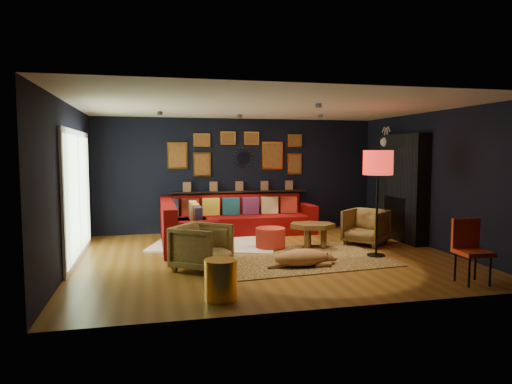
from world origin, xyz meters
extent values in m
plane|color=brown|center=(0.00, 0.00, 0.00)|extent=(6.50, 6.50, 0.00)
plane|color=black|center=(0.00, 2.75, 1.30)|extent=(6.50, 0.00, 6.50)
plane|color=black|center=(0.00, -2.75, 1.30)|extent=(6.50, 0.00, 6.50)
plane|color=black|center=(-3.25, 0.00, 1.30)|extent=(0.00, 5.50, 5.50)
plane|color=black|center=(3.25, 0.00, 1.30)|extent=(0.00, 5.50, 5.50)
plane|color=silver|center=(0.00, 0.00, 2.60)|extent=(6.50, 6.50, 0.00)
cube|color=#6E0709|center=(-0.20, 2.25, 0.21)|extent=(3.20, 0.95, 0.42)
cube|color=#6E0709|center=(-0.20, 2.60, 0.63)|extent=(3.20, 0.24, 0.46)
cube|color=#6E0709|center=(1.50, 2.25, 0.32)|extent=(0.22, 0.95, 0.64)
cube|color=#6E0709|center=(-1.32, 1.15, 0.21)|extent=(0.95, 2.20, 0.42)
cube|color=#6E0709|center=(-1.68, 1.15, 0.63)|extent=(0.24, 2.20, 0.46)
cube|color=#6E0709|center=(-1.32, 0.15, 0.32)|extent=(0.95, 0.22, 0.64)
cube|color=#2B4B65|center=(-1.60, 2.40, 0.62)|extent=(0.38, 0.14, 0.38)
cube|color=maroon|center=(-1.15, 2.40, 0.62)|extent=(0.38, 0.14, 0.38)
cube|color=gold|center=(-0.70, 2.40, 0.62)|extent=(0.38, 0.14, 0.38)
cube|color=navy|center=(-0.25, 2.40, 0.62)|extent=(0.38, 0.14, 0.38)
cube|color=#632A59|center=(0.20, 2.40, 0.62)|extent=(0.38, 0.14, 0.38)
cube|color=tan|center=(0.65, 2.40, 0.62)|extent=(0.38, 0.14, 0.38)
cube|color=maroon|center=(1.10, 2.40, 0.62)|extent=(0.38, 0.14, 0.38)
cube|color=beige|center=(-1.15, 1.85, 0.62)|extent=(0.14, 0.38, 0.38)
cube|color=#A88A24|center=(-1.15, 1.35, 0.62)|extent=(0.14, 0.38, 0.38)
cube|color=#322B48|center=(-1.15, 0.85, 0.62)|extent=(0.14, 0.38, 0.38)
cube|color=black|center=(0.00, 2.68, 0.92)|extent=(3.20, 0.12, 0.04)
cube|color=gold|center=(-1.40, 2.72, 1.75)|extent=(0.45, 0.03, 0.60)
cube|color=#A86628|center=(-1.40, 2.70, 1.75)|extent=(0.38, 0.01, 0.51)
cube|color=gold|center=(-0.85, 2.72, 1.55)|extent=(0.40, 0.03, 0.55)
cube|color=#A86628|center=(-0.85, 2.70, 1.55)|extent=(0.34, 0.01, 0.47)
cube|color=gold|center=(-0.85, 2.72, 2.10)|extent=(0.38, 0.03, 0.30)
cube|color=#A86628|center=(-0.85, 2.70, 2.10)|extent=(0.32, 0.01, 0.25)
cube|color=gold|center=(0.80, 2.72, 1.75)|extent=(0.50, 0.03, 0.65)
cube|color=#A86628|center=(0.80, 2.70, 1.75)|extent=(0.42, 0.01, 0.55)
cube|color=gold|center=(1.35, 2.72, 1.55)|extent=(0.35, 0.03, 0.50)
cube|color=#A86628|center=(1.35, 2.70, 1.55)|extent=(0.30, 0.01, 0.42)
cube|color=gold|center=(1.35, 2.72, 2.10)|extent=(0.35, 0.03, 0.30)
cube|color=#A86628|center=(1.35, 2.70, 2.10)|extent=(0.30, 0.01, 0.25)
cube|color=gold|center=(-0.25, 2.72, 2.15)|extent=(0.35, 0.03, 0.30)
cube|color=#A86628|center=(-0.25, 2.70, 2.15)|extent=(0.30, 0.01, 0.25)
cube|color=gold|center=(0.30, 2.72, 2.15)|extent=(0.35, 0.03, 0.30)
cube|color=#A86628|center=(0.30, 2.70, 2.15)|extent=(0.30, 0.01, 0.25)
cylinder|color=silver|center=(0.10, 2.72, 1.70)|extent=(0.28, 0.03, 0.28)
cone|color=gold|center=(0.32, 2.72, 1.70)|extent=(0.03, 0.16, 0.03)
cone|color=gold|center=(0.30, 2.72, 1.78)|extent=(0.04, 0.16, 0.04)
cone|color=gold|center=(0.26, 2.72, 1.86)|extent=(0.04, 0.16, 0.04)
cone|color=gold|center=(0.18, 2.72, 1.90)|extent=(0.04, 0.16, 0.04)
cone|color=gold|center=(0.10, 2.72, 1.92)|extent=(0.03, 0.16, 0.03)
cone|color=gold|center=(0.02, 2.72, 1.90)|extent=(0.04, 0.16, 0.04)
cone|color=gold|center=(-0.06, 2.72, 1.86)|extent=(0.04, 0.16, 0.04)
cone|color=gold|center=(-0.10, 2.72, 1.78)|extent=(0.04, 0.16, 0.04)
cone|color=gold|center=(-0.12, 2.72, 1.70)|extent=(0.03, 0.16, 0.03)
cone|color=gold|center=(-0.10, 2.72, 1.62)|extent=(0.04, 0.16, 0.04)
cone|color=gold|center=(-0.06, 2.72, 1.54)|extent=(0.04, 0.16, 0.04)
cone|color=gold|center=(0.02, 2.72, 1.50)|extent=(0.04, 0.16, 0.04)
cone|color=gold|center=(0.10, 2.72, 1.48)|extent=(0.03, 0.16, 0.03)
cone|color=gold|center=(0.18, 2.72, 1.50)|extent=(0.04, 0.16, 0.04)
cone|color=gold|center=(0.26, 2.72, 1.54)|extent=(0.04, 0.16, 0.04)
cone|color=gold|center=(0.30, 2.72, 1.62)|extent=(0.04, 0.16, 0.04)
cube|color=black|center=(3.10, 0.90, 1.10)|extent=(0.30, 1.60, 2.20)
cube|color=black|center=(3.04, 0.90, 0.45)|extent=(0.20, 0.80, 0.90)
cone|color=white|center=(3.19, 1.40, 2.05)|extent=(0.35, 0.28, 0.28)
sphere|color=white|center=(2.97, 1.40, 2.05)|extent=(0.20, 0.20, 0.20)
cylinder|color=white|center=(2.99, 1.34, 2.22)|extent=(0.02, 0.10, 0.28)
cylinder|color=white|center=(2.99, 1.46, 2.22)|extent=(0.02, 0.10, 0.28)
cube|color=white|center=(-3.22, 0.60, 1.10)|extent=(0.04, 2.80, 2.20)
cube|color=#B4D4A2|center=(-3.20, 0.60, 1.10)|extent=(0.01, 2.60, 2.00)
cube|color=white|center=(-3.19, 0.60, 1.10)|extent=(0.02, 0.06, 2.00)
cylinder|color=black|center=(-1.80, 1.20, 2.56)|extent=(0.10, 0.10, 0.06)
cylinder|color=black|center=(-0.20, 1.60, 2.56)|extent=(0.10, 0.10, 0.06)
cylinder|color=black|center=(1.40, 1.20, 2.56)|extent=(0.10, 0.10, 0.06)
cylinder|color=black|center=(0.60, -0.80, 2.56)|extent=(0.10, 0.10, 0.06)
cube|color=silver|center=(-0.76, 1.30, 0.02)|extent=(2.81, 2.39, 0.03)
cube|color=tan|center=(0.50, -0.30, 0.01)|extent=(3.00, 2.26, 0.02)
cylinder|color=brown|center=(0.83, 0.34, 0.21)|extent=(0.11, 0.11, 0.36)
cylinder|color=brown|center=(1.17, 0.34, 0.21)|extent=(0.11, 0.11, 0.36)
cylinder|color=brown|center=(1.00, 0.73, 0.21)|extent=(0.11, 0.11, 0.36)
cylinder|color=#A6261B|center=(0.20, 0.62, 0.22)|extent=(0.56, 0.56, 0.37)
imported|color=tan|center=(-1.24, -0.63, 0.39)|extent=(1.02, 1.03, 0.78)
imported|color=tan|center=(2.16, 0.60, 0.39)|extent=(1.02, 1.02, 0.77)
cylinder|color=gold|center=(-1.17, -2.14, 0.25)|extent=(0.41, 0.41, 0.51)
cylinder|color=black|center=(2.18, -2.40, 0.22)|extent=(0.03, 0.03, 0.44)
cylinder|color=black|center=(2.50, -2.42, 0.22)|extent=(0.03, 0.03, 0.44)
cylinder|color=black|center=(2.20, -2.08, 0.22)|extent=(0.03, 0.03, 0.44)
cylinder|color=black|center=(2.52, -2.10, 0.22)|extent=(0.03, 0.03, 0.44)
cube|color=#F23D15|center=(2.35, -2.25, 0.44)|extent=(0.45, 0.45, 0.06)
cube|color=#F23D15|center=(2.36, -2.07, 0.68)|extent=(0.42, 0.07, 0.42)
cylinder|color=black|center=(1.84, -0.44, 0.02)|extent=(0.31, 0.31, 0.04)
cylinder|color=black|center=(1.84, -0.44, 0.79)|extent=(0.04, 0.04, 1.50)
cylinder|color=red|center=(1.84, -0.44, 1.65)|extent=(0.51, 0.51, 0.42)
camera|label=1|loc=(-2.00, -7.63, 1.83)|focal=32.00mm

